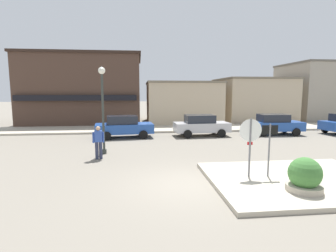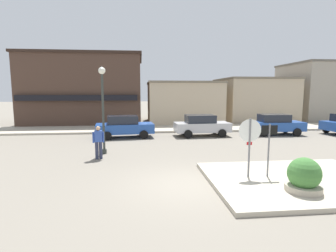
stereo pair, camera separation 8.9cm
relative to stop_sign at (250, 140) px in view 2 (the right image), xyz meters
name	(u,v)px [view 2 (the right image)]	position (x,y,z in m)	size (l,w,h in m)	color
ground_plane	(186,185)	(-2.33, -0.19, -1.52)	(160.00, 160.00, 0.00)	gray
sidewalk_corner	(298,180)	(1.72, -0.37, -1.44)	(6.40, 4.80, 0.15)	#B7AD99
kerb_far	(159,129)	(-2.33, 13.44, -1.44)	(80.00, 4.00, 0.15)	#B7AD99
stop_sign	(250,140)	(0.00, 0.00, 0.00)	(0.82, 0.08, 2.30)	slate
one_way_sign	(269,145)	(0.72, -0.03, -0.19)	(0.60, 0.06, 2.10)	slate
planter	(304,178)	(1.15, -1.54, -0.96)	(1.10, 1.10, 1.23)	#ADA38E
lamp_post	(103,97)	(-5.84, 4.86, 1.44)	(0.36, 0.36, 4.54)	#333833
parked_car_nearest	(124,126)	(-5.07, 9.67, -0.71)	(4.16, 2.21, 1.56)	#234C9E
parked_car_second	(202,125)	(0.53, 9.78, -0.71)	(4.07, 2.02, 1.56)	#B7B7BC
parked_car_third	(275,124)	(6.21, 9.78, -0.71)	(4.06, 1.99, 1.56)	#234C9E
pedestrian_crossing_near	(98,141)	(-5.95, 3.75, -0.65)	(0.56, 0.26, 1.61)	#2D334C
building_corner_shop	(87,90)	(-9.52, 19.61, 1.94)	(11.54, 8.84, 6.90)	#473328
building_storefront_left_near	(183,102)	(0.51, 18.58, 0.61)	(7.33, 7.36, 4.25)	tan
building_storefront_left_mid	(253,100)	(8.63, 19.32, 0.83)	(7.37, 7.30, 4.69)	tan
building_storefront_right_near	(326,92)	(17.72, 19.90, 1.73)	(9.13, 7.48, 6.48)	#9E9384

